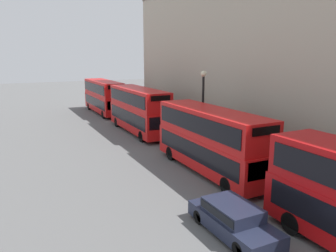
{
  "coord_description": "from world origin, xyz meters",
  "views": [
    {
      "loc": [
        -10.06,
        -0.23,
        7.57
      ],
      "look_at": [
        0.48,
        20.9,
        2.46
      ],
      "focal_mm": 35.0,
      "sensor_mm": 36.0,
      "label": 1
    }
  ],
  "objects": [
    {
      "name": "bus_trailing",
      "position": [
        1.6,
        42.33,
        2.37
      ],
      "size": [
        2.59,
        10.73,
        4.29
      ],
      "color": "red",
      "rests_on": "ground"
    },
    {
      "name": "bus_third_in_queue",
      "position": [
        1.6,
        29.68,
        2.43
      ],
      "size": [
        2.59,
        10.39,
        4.41
      ],
      "color": "red",
      "rests_on": "ground"
    },
    {
      "name": "street_lamp",
      "position": [
        3.21,
        20.47,
        3.99
      ],
      "size": [
        0.44,
        0.44,
        6.46
      ],
      "color": "black",
      "rests_on": "ground"
    },
    {
      "name": "car_hatchback",
      "position": [
        -1.8,
        10.07,
        0.73
      ],
      "size": [
        1.89,
        4.52,
        1.36
      ],
      "color": "#1E2338",
      "rests_on": "ground"
    },
    {
      "name": "bus_second_in_queue",
      "position": [
        1.6,
        16.98,
        2.32
      ],
      "size": [
        2.59,
        10.08,
        4.2
      ],
      "color": "red",
      "rests_on": "ground"
    }
  ]
}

